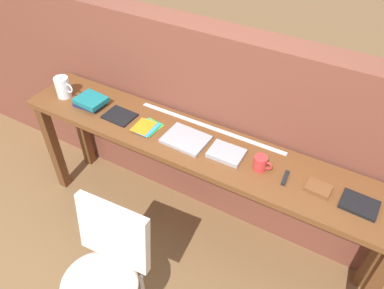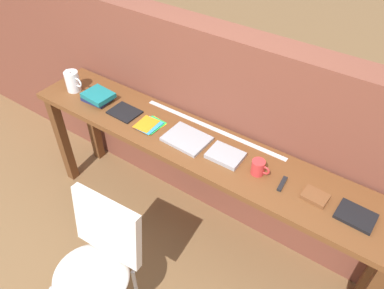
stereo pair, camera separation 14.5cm
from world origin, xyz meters
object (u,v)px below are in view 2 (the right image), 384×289
(multitool_folded, at_px, (282,184))
(leather_journal_brown, at_px, (315,196))
(magazine_cycling, at_px, (125,112))
(mug, at_px, (258,167))
(book_repair_rightmost, at_px, (356,216))
(chair_white_moulded, at_px, (97,260))
(book_open_centre, at_px, (187,139))
(book_stack_leftmost, at_px, (98,97))
(pamphlet_pile_colourful, at_px, (149,125))
(pitcher_white, at_px, (73,81))

(multitool_folded, height_order, leather_journal_brown, leather_journal_brown)
(magazine_cycling, bearing_deg, mug, 2.41)
(mug, height_order, leather_journal_brown, mug)
(multitool_folded, xyz_separation_m, book_repair_rightmost, (0.40, 0.01, 0.00))
(magazine_cycling, bearing_deg, chair_white_moulded, -58.46)
(book_open_centre, bearing_deg, book_repair_rightmost, 2.41)
(chair_white_moulded, xyz_separation_m, book_stack_leftmost, (-0.69, 0.78, 0.39))
(chair_white_moulded, relative_size, pamphlet_pile_colourful, 4.94)
(chair_white_moulded, distance_m, magazine_cycling, 0.97)
(book_open_centre, relative_size, leather_journal_brown, 2.06)
(pitcher_white, height_order, book_open_centre, pitcher_white)
(leather_journal_brown, xyz_separation_m, book_repair_rightmost, (0.21, -0.00, -0.00))
(chair_white_moulded, distance_m, multitool_folded, 1.11)
(chair_white_moulded, xyz_separation_m, leather_journal_brown, (0.88, 0.80, 0.37))
(multitool_folded, bearing_deg, book_repair_rightmost, 1.08)
(chair_white_moulded, height_order, book_stack_leftmost, book_stack_leftmost)
(magazine_cycling, distance_m, book_repair_rightmost, 1.54)
(chair_white_moulded, bearing_deg, pitcher_white, 140.09)
(book_stack_leftmost, distance_m, mug, 1.25)
(book_stack_leftmost, xyz_separation_m, magazine_cycling, (0.25, -0.00, -0.03))
(book_stack_leftmost, distance_m, pamphlet_pile_colourful, 0.48)
(book_open_centre, bearing_deg, pitcher_white, -176.89)
(magazine_cycling, bearing_deg, book_repair_rightmost, 2.38)
(magazine_cycling, height_order, mug, mug)
(pitcher_white, xyz_separation_m, book_repair_rightmost, (2.03, 0.01, -0.07))
(chair_white_moulded, height_order, multitool_folded, multitool_folded)
(pamphlet_pile_colourful, height_order, book_open_centre, book_open_centre)
(chair_white_moulded, xyz_separation_m, book_open_centre, (0.06, 0.79, 0.36))
(pitcher_white, distance_m, book_stack_leftmost, 0.24)
(chair_white_moulded, distance_m, book_repair_rightmost, 1.40)
(multitool_folded, relative_size, book_repair_rightmost, 0.59)
(book_stack_leftmost, xyz_separation_m, mug, (1.25, 0.00, 0.01))
(multitool_folded, bearing_deg, pamphlet_pile_colourful, -178.99)
(book_stack_leftmost, bearing_deg, multitool_folded, 0.05)
(mug, bearing_deg, book_open_centre, 179.70)
(book_stack_leftmost, distance_m, leather_journal_brown, 1.58)
(mug, bearing_deg, pitcher_white, -179.58)
(pamphlet_pile_colourful, bearing_deg, leather_journal_brown, 1.47)
(pamphlet_pile_colourful, distance_m, mug, 0.77)
(pamphlet_pile_colourful, bearing_deg, magazine_cycling, 177.29)
(book_stack_leftmost, height_order, multitool_folded, book_stack_leftmost)
(book_repair_rightmost, bearing_deg, book_stack_leftmost, -177.24)
(book_stack_leftmost, height_order, book_open_centre, book_stack_leftmost)
(book_open_centre, bearing_deg, pamphlet_pile_colourful, -173.15)
(magazine_cycling, relative_size, pamphlet_pile_colourful, 1.11)
(pamphlet_pile_colourful, distance_m, leather_journal_brown, 1.10)
(pamphlet_pile_colourful, height_order, book_repair_rightmost, book_repair_rightmost)
(book_open_centre, bearing_deg, multitool_folded, 1.80)
(book_stack_leftmost, bearing_deg, book_open_centre, 0.55)
(multitool_folded, relative_size, leather_journal_brown, 0.85)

